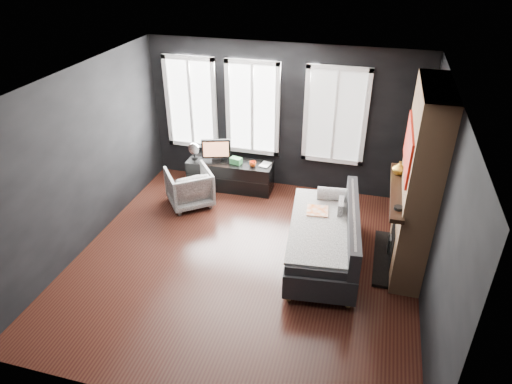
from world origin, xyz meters
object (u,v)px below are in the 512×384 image
(book, at_px, (261,158))
(mantel_vase, at_px, (399,168))
(media_console, at_px, (230,175))
(mug, at_px, (253,163))
(armchair, at_px, (189,185))
(sofa, at_px, (323,234))
(monitor, at_px, (216,149))

(book, xyz_separation_m, mantel_vase, (2.36, -1.11, 0.66))
(media_console, bearing_deg, mantel_vase, -21.14)
(media_console, xyz_separation_m, mug, (0.46, -0.08, 0.34))
(armchair, relative_size, media_console, 0.47)
(sofa, distance_m, monitor, 2.85)
(mug, relative_size, book, 0.53)
(armchair, distance_m, mantel_vase, 3.60)
(monitor, height_order, book, monitor)
(sofa, xyz_separation_m, mantel_vase, (0.95, 0.69, 0.87))
(monitor, xyz_separation_m, mug, (0.72, -0.06, -0.18))
(book, bearing_deg, mantel_vase, -25.16)
(book, bearing_deg, sofa, -52.01)
(sofa, relative_size, media_console, 1.33)
(monitor, height_order, mug, monitor)
(mug, bearing_deg, mantel_vase, -21.45)
(sofa, xyz_separation_m, mug, (-1.53, 1.67, 0.16))
(sofa, relative_size, mug, 16.97)
(sofa, xyz_separation_m, media_console, (-1.99, 1.74, -0.18))
(mug, height_order, mantel_vase, mantel_vase)
(sofa, relative_size, book, 9.05)
(mantel_vase, bearing_deg, media_console, 160.37)
(armchair, distance_m, mug, 1.22)
(armchair, bearing_deg, sofa, 120.81)
(armchair, relative_size, monitor, 1.38)
(media_console, xyz_separation_m, book, (0.59, 0.06, 0.39))
(media_console, height_order, book, book)
(sofa, distance_m, mug, 2.27)
(armchair, relative_size, mug, 6.00)
(media_console, height_order, monitor, monitor)
(mantel_vase, bearing_deg, armchair, 175.14)
(monitor, height_order, mantel_vase, mantel_vase)
(media_console, height_order, mug, mug)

